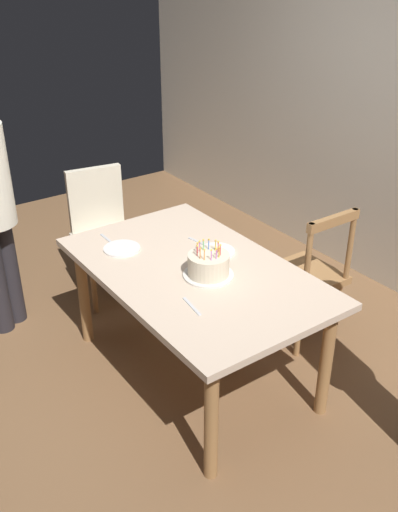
{
  "coord_description": "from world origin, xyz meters",
  "views": [
    {
      "loc": [
        2.3,
        -1.6,
        2.32
      ],
      "look_at": [
        0.05,
        0.0,
        0.84
      ],
      "focal_mm": 40.26,
      "sensor_mm": 36.0,
      "label": 1
    }
  ],
  "objects_px": {
    "dining_table": "(194,282)",
    "plate_far_side": "(217,251)",
    "chair_spindle_back": "(306,277)",
    "chair_upholstered": "(102,227)",
    "plate_near_celebrant": "(122,248)",
    "birthday_cake": "(208,266)"
  },
  "relations": [
    {
      "from": "dining_table",
      "to": "birthday_cake",
      "type": "distance_m",
      "value": 0.19
    },
    {
      "from": "plate_near_celebrant",
      "to": "chair_spindle_back",
      "type": "bearing_deg",
      "value": 62.1
    },
    {
      "from": "plate_near_celebrant",
      "to": "plate_far_side",
      "type": "height_order",
      "value": "same"
    },
    {
      "from": "chair_upholstered",
      "to": "birthday_cake",
      "type": "bearing_deg",
      "value": 0.3
    },
    {
      "from": "birthday_cake",
      "to": "plate_near_celebrant",
      "type": "distance_m",
      "value": 0.6
    },
    {
      "from": "dining_table",
      "to": "chair_spindle_back",
      "type": "height_order",
      "value": "chair_spindle_back"
    },
    {
      "from": "plate_near_celebrant",
      "to": "chair_spindle_back",
      "type": "height_order",
      "value": "chair_spindle_back"
    },
    {
      "from": "plate_far_side",
      "to": "chair_spindle_back",
      "type": "height_order",
      "value": "chair_spindle_back"
    },
    {
      "from": "plate_near_celebrant",
      "to": "chair_upholstered",
      "type": "xyz_separation_m",
      "value": [
        -0.75,
        0.23,
        -0.21
      ]
    },
    {
      "from": "birthday_cake",
      "to": "chair_spindle_back",
      "type": "xyz_separation_m",
      "value": [
        -0.01,
        0.79,
        -0.34
      ]
    },
    {
      "from": "dining_table",
      "to": "plate_near_celebrant",
      "type": "height_order",
      "value": "plate_near_celebrant"
    },
    {
      "from": "chair_spindle_back",
      "to": "plate_near_celebrant",
      "type": "bearing_deg",
      "value": -117.9
    },
    {
      "from": "dining_table",
      "to": "plate_far_side",
      "type": "xyz_separation_m",
      "value": [
        -0.08,
        0.22,
        0.09
      ]
    },
    {
      "from": "dining_table",
      "to": "birthday_cake",
      "type": "xyz_separation_m",
      "value": [
        0.11,
        0.02,
        0.15
      ]
    },
    {
      "from": "chair_spindle_back",
      "to": "chair_upholstered",
      "type": "relative_size",
      "value": 1.0
    },
    {
      "from": "birthday_cake",
      "to": "plate_far_side",
      "type": "height_order",
      "value": "birthday_cake"
    },
    {
      "from": "plate_far_side",
      "to": "chair_spindle_back",
      "type": "relative_size",
      "value": 0.23
    },
    {
      "from": "dining_table",
      "to": "birthday_cake",
      "type": "bearing_deg",
      "value": 8.41
    },
    {
      "from": "dining_table",
      "to": "chair_upholstered",
      "type": "distance_m",
      "value": 1.19
    },
    {
      "from": "plate_far_side",
      "to": "dining_table",
      "type": "bearing_deg",
      "value": -70.08
    },
    {
      "from": "plate_far_side",
      "to": "chair_upholstered",
      "type": "bearing_deg",
      "value": -169.28
    },
    {
      "from": "dining_table",
      "to": "plate_far_side",
      "type": "bearing_deg",
      "value": 109.92
    }
  ]
}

